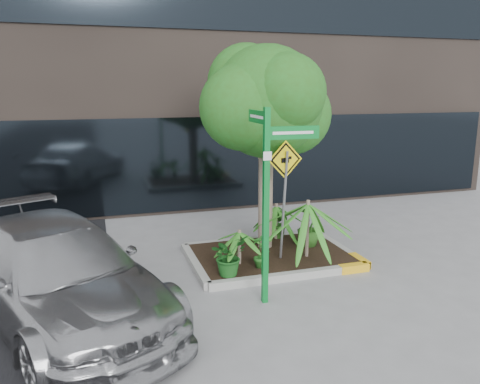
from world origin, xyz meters
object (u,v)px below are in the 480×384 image
object	(u,v)px
tree	(266,102)
parked_car	(58,273)
street_sign_post	(268,185)
cattle_sign	(285,180)

from	to	relation	value
tree	parked_car	distance (m)	5.07
tree	parked_car	size ratio (longest dim) A/B	0.85
street_sign_post	cattle_sign	size ratio (longest dim) A/B	1.35
street_sign_post	cattle_sign	bearing A→B (deg)	58.40
parked_car	cattle_sign	distance (m)	4.32
parked_car	cattle_sign	xyz separation A→B (m)	(4.09, 0.96, 1.01)
tree	cattle_sign	bearing A→B (deg)	-85.98
tree	parked_car	world-z (taller)	tree
parked_car	street_sign_post	bearing A→B (deg)	-30.24
parked_car	tree	bearing A→B (deg)	0.26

